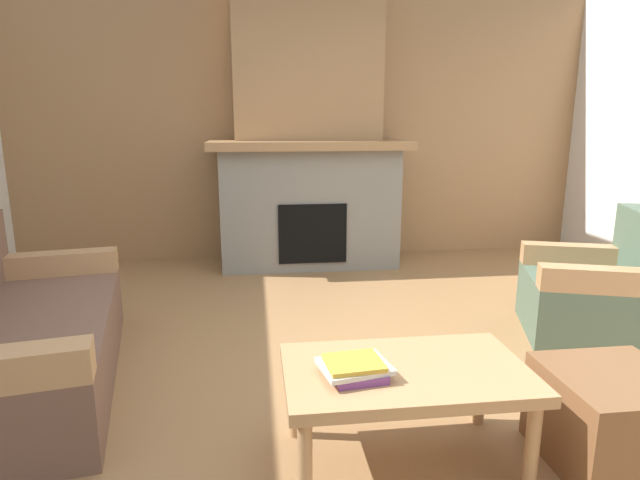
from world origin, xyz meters
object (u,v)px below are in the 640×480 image
at_px(couch, 16,338).
at_px(coffee_table, 405,380).
at_px(ottoman, 612,419).
at_px(fireplace, 308,147).
at_px(armchair, 595,293).

bearing_deg(couch, coffee_table, -24.78).
height_order(coffee_table, ottoman, coffee_table).
relative_size(fireplace, coffee_table, 2.70).
xyz_separation_m(fireplace, coffee_table, (0.06, -3.25, -0.79)).
xyz_separation_m(fireplace, ottoman, (0.93, -3.37, -0.96)).
xyz_separation_m(armchair, ottoman, (-0.78, -1.27, -0.09)).
height_order(fireplace, coffee_table, fireplace).
bearing_deg(ottoman, coffee_table, 172.32).
distance_m(armchair, coffee_table, 2.01).
relative_size(fireplace, armchair, 2.80).
distance_m(armchair, ottoman, 1.49).
bearing_deg(fireplace, armchair, -50.91).
relative_size(armchair, ottoman, 1.85).
relative_size(fireplace, couch, 1.41).
distance_m(couch, armchair, 3.53).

